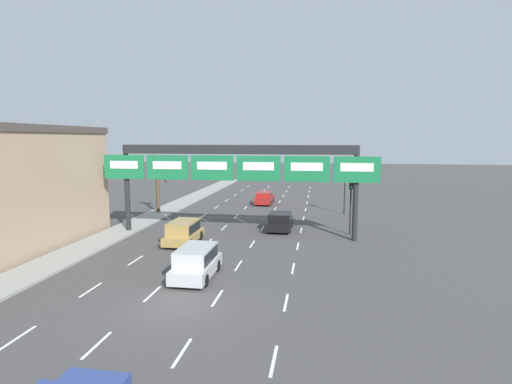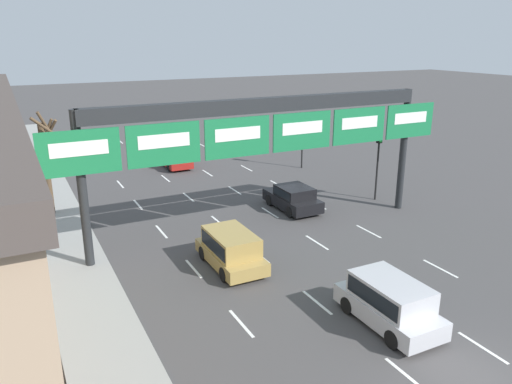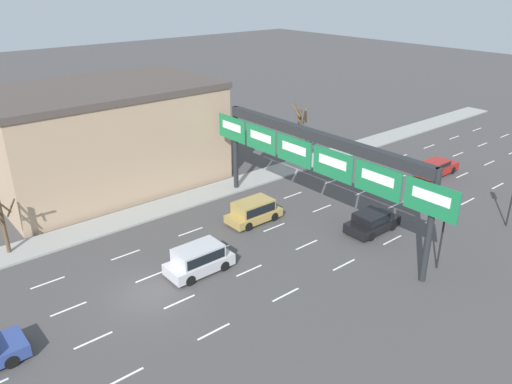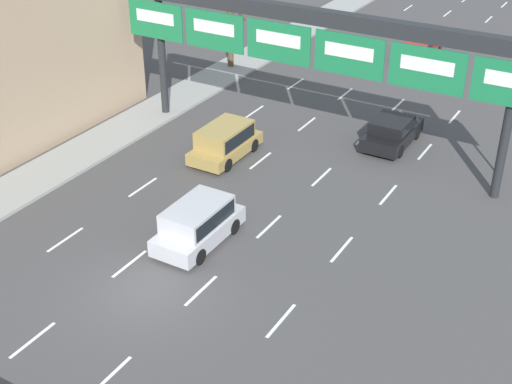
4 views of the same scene
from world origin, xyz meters
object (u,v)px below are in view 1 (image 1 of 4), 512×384
Objects in this scene: car_red at (265,197)px; traffic_light_near_gantry at (345,183)px; suv_silver at (196,261)px; suv_gold at (184,231)px; sign_gantry at (236,161)px; traffic_light_mid_block at (351,194)px; tree_bare_closest at (158,182)px; car_black at (280,221)px.

car_red is 10.49m from traffic_light_near_gantry.
suv_gold is at bearing 114.45° from suv_silver.
car_red is at bearing 89.86° from sign_gantry.
car_red is 16.75m from traffic_light_mid_block.
sign_gantry reaches higher than suv_silver.
tree_bare_closest is (-6.47, 10.94, 2.34)m from suv_gold.
suv_gold is (-6.51, -5.44, 0.15)m from car_black.
traffic_light_near_gantry is 0.96× the size of traffic_light_mid_block.
tree_bare_closest is at bearing 140.04° from sign_gantry.
car_black is at bearing 40.54° from sign_gantry.
traffic_light_mid_block is (5.68, -0.74, 2.49)m from car_black.
traffic_light_near_gantry is at bearing 8.28° from tree_bare_closest.
traffic_light_mid_block is 0.77× the size of tree_bare_closest.
suv_silver is (-0.25, -25.60, 0.21)m from car_red.
tree_bare_closest is at bearing 120.59° from suv_gold.
tree_bare_closest reaches higher than traffic_light_near_gantry.
traffic_light_mid_block is (8.85, 1.97, -2.60)m from sign_gantry.
car_red is 0.99× the size of traffic_light_mid_block.
suv_gold reaches higher than car_black.
car_black is 6.25m from traffic_light_mid_block.
car_black is at bearing 172.56° from traffic_light_mid_block.
car_red is at bearing 103.28° from car_black.
tree_bare_closest is (-9.60, 17.83, 2.31)m from suv_silver.
tree_bare_closest reaches higher than traffic_light_mid_block.
traffic_light_near_gantry is (8.88, -5.05, 2.38)m from car_red.
traffic_light_near_gantry is (5.75, 8.23, 2.35)m from car_black.
sign_gantry is at bearing 88.77° from suv_silver.
sign_gantry reaches higher than traffic_light_near_gantry.
car_black is 12.78m from suv_silver.
sign_gantry is 9.44m from traffic_light_mid_block.
tree_bare_closest reaches higher than suv_silver.
tree_bare_closest is (-9.81, 8.22, -2.60)m from sign_gantry.
tree_bare_closest is at bearing 157.03° from car_black.
tree_bare_closest is at bearing 161.50° from traffic_light_mid_block.
traffic_light_mid_block reaches higher than car_black.
car_black is 0.99× the size of suv_silver.
suv_silver is (-3.38, -12.33, 0.18)m from car_black.
sign_gantry is 16.79m from car_red.
sign_gantry is 6.56m from suv_gold.
sign_gantry reaches higher than tree_bare_closest.
car_red is (-3.13, 13.28, -0.03)m from car_black.
car_red is at bearing 89.45° from suv_silver.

